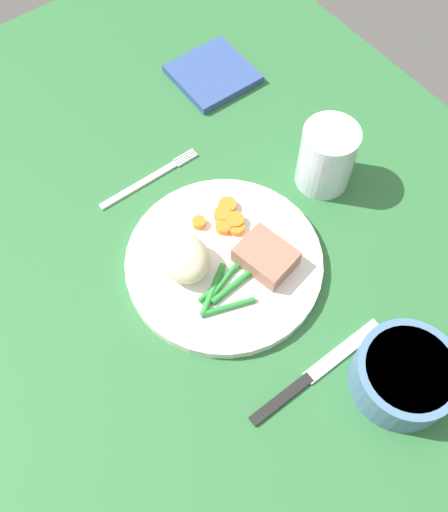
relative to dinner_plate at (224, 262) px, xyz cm
name	(u,v)px	position (x,y,z in cm)	size (l,w,h in cm)	color
dining_table	(220,258)	(-1.57, 0.56, -1.80)	(120.00, 90.00, 2.00)	#2D6B38
dinner_plate	(224,262)	(0.00, 0.00, 0.00)	(26.37, 26.37, 1.60)	white
meat_portion	(266,257)	(3.56, 4.15, 2.23)	(7.17, 5.72, 2.85)	#A86B56
mashed_potatoes	(183,257)	(-2.37, -4.75, 3.20)	(7.70, 6.43, 4.79)	beige
carrot_slices	(225,219)	(-4.72, 3.80, 1.35)	(5.94, 7.26, 1.23)	orange
green_beans	(224,289)	(3.56, -2.68, 1.20)	(7.09, 10.03, 0.89)	#2D8C38
fork	(149,179)	(-17.93, -0.26, -0.60)	(1.44, 16.60, 0.40)	silver
knife	(314,374)	(18.67, -0.29, -0.60)	(1.70, 20.50, 0.64)	black
water_glass	(326,160)	(-2.87, 20.11, 3.48)	(7.86, 7.86, 10.09)	silver
salad_bowl	(405,375)	(25.61, 7.10, 2.49)	(12.09, 12.09, 5.83)	#4C7299
napkin	(213,74)	(-29.03, 19.61, -0.14)	(11.87, 11.92, 1.33)	#334C8C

